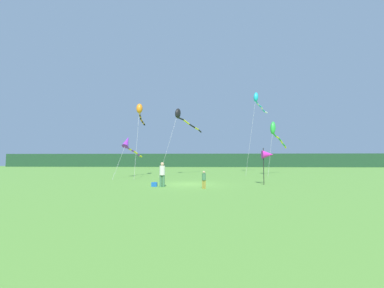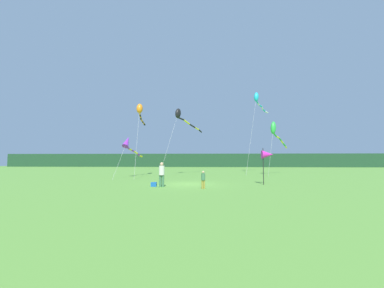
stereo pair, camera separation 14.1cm
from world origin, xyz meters
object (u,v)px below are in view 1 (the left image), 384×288
cooler_box (154,184)px  kite_green (275,131)px  kite_cyan (257,99)px  kite_orange (140,111)px  kite_purple (128,144)px  kite_black (181,117)px  person_child (204,179)px  banner_flag_pole (268,155)px  person_adult (162,173)px

cooler_box → kite_green: kite_green is taller
kite_cyan → kite_orange: 17.85m
kite_purple → kite_cyan: bearing=28.1°
kite_black → kite_green: size_ratio=1.33×
cooler_box → kite_cyan: size_ratio=0.03×
person_child → banner_flag_pole: (5.22, 2.94, 1.74)m
banner_flag_pole → kite_black: bearing=126.1°
person_adult → kite_purple: 10.94m
kite_purple → kite_green: bearing=14.3°
kite_black → kite_green: 12.43m
banner_flag_pole → kite_green: kite_green is taller
person_adult → cooler_box: (-0.63, 0.22, -0.86)m
person_child → kite_cyan: kite_cyan is taller
person_adult → kite_black: kite_black is taller
kite_cyan → kite_green: size_ratio=1.74×
person_child → banner_flag_pole: 6.24m
cooler_box → kite_purple: 10.71m
person_child → kite_orange: kite_orange is taller
kite_cyan → kite_purple: size_ratio=1.59×
person_adult → kite_orange: size_ratio=0.21×
kite_black → kite_orange: bearing=-143.1°
banner_flag_pole → kite_black: kite_black is taller
kite_purple → kite_orange: 4.27m
person_child → cooler_box: person_child is taller
kite_purple → kite_orange: kite_orange is taller
kite_cyan → kite_purple: 20.25m
kite_cyan → kite_orange: size_ratio=1.39×
person_adult → kite_green: size_ratio=0.26×
banner_flag_pole → kite_black: 15.01m
kite_black → kite_green: kite_black is taller
cooler_box → person_child: bearing=-16.0°
cooler_box → kite_orange: bearing=112.1°
person_child → kite_cyan: bearing=67.0°
kite_orange → kite_green: bearing=12.0°
person_child → kite_black: size_ratio=0.13×
kite_green → kite_cyan: bearing=106.0°
kite_cyan → kite_orange: kite_cyan is taller
person_child → kite_black: 16.21m
cooler_box → banner_flag_pole: size_ratio=0.14×
person_adult → kite_cyan: 23.32m
kite_cyan → person_child: bearing=-113.0°
person_adult → kite_green: bearing=47.6°
kite_cyan → kite_green: bearing=-74.0°
banner_flag_pole → kite_cyan: size_ratio=0.25×
person_adult → person_child: 3.25m
person_adult → cooler_box: 1.09m
person_child → cooler_box: size_ratio=3.02×
person_child → kite_cyan: (7.96, 18.73, 10.40)m
person_adult → person_child: size_ratio=1.48×
person_adult → kite_black: (0.07, 13.42, 6.74)m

